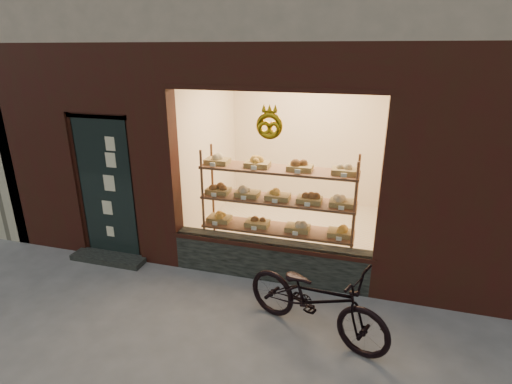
% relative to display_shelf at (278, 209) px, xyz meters
% --- Properties ---
extents(ground, '(90.00, 90.00, 0.00)m').
position_rel_display_shelf_xyz_m(ground, '(-0.45, -2.55, -0.87)').
color(ground, '#595959').
extents(display_shelf, '(2.20, 0.45, 1.70)m').
position_rel_display_shelf_xyz_m(display_shelf, '(0.00, 0.00, 0.00)').
color(display_shelf, brown).
rests_on(display_shelf, ground).
extents(bicycle, '(1.82, 1.18, 0.90)m').
position_rel_display_shelf_xyz_m(bicycle, '(0.77, -1.42, -0.41)').
color(bicycle, black).
rests_on(bicycle, ground).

